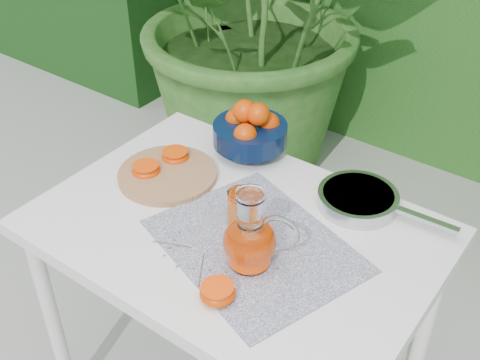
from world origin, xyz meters
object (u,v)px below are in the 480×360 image
Objects in this scene: white_table at (235,249)px; cutting_board at (168,175)px; saute_pan at (359,199)px; fruit_bowl at (250,129)px; juice_pitcher at (251,240)px.

cutting_board reaches higher than white_table.
white_table is 2.66× the size of saute_pan.
fruit_bowl reaches higher than cutting_board.
cutting_board is at bearing 168.86° from white_table.
juice_pitcher is at bearing -54.41° from fruit_bowl.
cutting_board is 0.99× the size of fruit_bowl.
juice_pitcher is at bearing -106.42° from saute_pan.
fruit_bowl is at bearing 125.59° from juice_pitcher.
cutting_board is 0.42m from juice_pitcher.
white_table is at bearing 141.04° from juice_pitcher.
juice_pitcher is (0.39, -0.14, 0.07)m from cutting_board.
saute_pan is at bearing -6.04° from fruit_bowl.
juice_pitcher is (0.28, -0.39, -0.00)m from fruit_bowl.
juice_pitcher is 0.54× the size of saute_pan.
saute_pan is (0.21, 0.26, 0.10)m from white_table.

